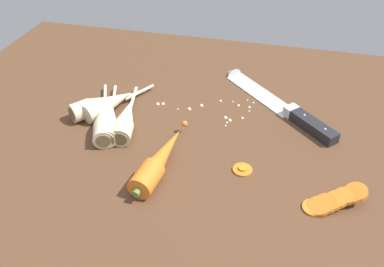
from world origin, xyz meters
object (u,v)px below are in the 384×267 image
(parsnip_mid_left, at_px, (126,119))
(carrot_slice_stray_near, at_px, (243,169))
(chefs_knife, at_px, (272,100))
(parsnip_outer, at_px, (104,119))
(carrot_slice_stack, at_px, (334,200))
(parsnip_back, at_px, (97,105))
(whole_carrot, at_px, (159,160))
(parsnip_front, at_px, (110,119))
(parsnip_mid_right, at_px, (110,103))

(parsnip_mid_left, relative_size, carrot_slice_stray_near, 5.75)
(chefs_knife, relative_size, parsnip_outer, 1.29)
(chefs_knife, height_order, parsnip_outer, parsnip_outer)
(parsnip_outer, xyz_separation_m, carrot_slice_stack, (0.45, -0.11, -0.01))
(chefs_knife, distance_m, carrot_slice_stray_near, 0.24)
(parsnip_back, xyz_separation_m, carrot_slice_stray_near, (0.33, -0.11, -0.02))
(whole_carrot, height_order, parsnip_front, whole_carrot)
(chefs_knife, height_order, parsnip_mid_left, parsnip_mid_left)
(parsnip_mid_right, xyz_separation_m, parsnip_outer, (0.01, -0.06, -0.00))
(parsnip_front, xyz_separation_m, carrot_slice_stray_near, (0.28, -0.07, -0.02))
(whole_carrot, height_order, parsnip_mid_right, whole_carrot)
(carrot_slice_stack, bearing_deg, parsnip_mid_left, 163.29)
(parsnip_front, distance_m, parsnip_outer, 0.01)
(parsnip_mid_left, height_order, parsnip_back, same)
(whole_carrot, bearing_deg, parsnip_front, 144.18)
(parsnip_mid_right, bearing_deg, whole_carrot, -43.83)
(parsnip_mid_right, xyz_separation_m, parsnip_back, (-0.02, -0.01, 0.00))
(whole_carrot, height_order, parsnip_mid_left, whole_carrot)
(chefs_knife, bearing_deg, carrot_slice_stray_near, -98.07)
(chefs_knife, relative_size, parsnip_back, 1.76)
(parsnip_front, distance_m, carrot_slice_stack, 0.45)
(chefs_knife, distance_m, parsnip_mid_right, 0.36)
(carrot_slice_stray_near, bearing_deg, parsnip_outer, 168.01)
(chefs_knife, bearing_deg, whole_carrot, -123.76)
(parsnip_mid_left, relative_size, parsnip_back, 1.31)
(carrot_slice_stray_near, bearing_deg, parsnip_mid_right, 158.43)
(whole_carrot, distance_m, parsnip_mid_left, 0.15)
(parsnip_mid_right, distance_m, carrot_slice_stray_near, 0.33)
(parsnip_front, distance_m, carrot_slice_stray_near, 0.29)
(parsnip_outer, bearing_deg, carrot_slice_stray_near, -11.99)
(parsnip_front, distance_m, parsnip_mid_right, 0.06)
(parsnip_back, height_order, parsnip_outer, same)
(parsnip_mid_right, xyz_separation_m, carrot_slice_stack, (0.46, -0.17, -0.01))
(carrot_slice_stack, bearing_deg, parsnip_mid_right, 159.85)
(parsnip_mid_right, relative_size, carrot_slice_stack, 1.67)
(parsnip_mid_left, relative_size, parsnip_outer, 0.96)
(parsnip_mid_left, bearing_deg, chefs_knife, 29.96)
(whole_carrot, relative_size, parsnip_front, 1.03)
(parsnip_front, bearing_deg, parsnip_back, 137.60)
(chefs_knife, xyz_separation_m, parsnip_back, (-0.36, -0.13, 0.01))
(parsnip_mid_right, bearing_deg, parsnip_outer, -78.72)
(parsnip_mid_right, bearing_deg, parsnip_back, -155.30)
(parsnip_outer, bearing_deg, carrot_slice_stack, -13.86)
(chefs_knife, xyz_separation_m, carrot_slice_stack, (0.12, -0.28, 0.01))
(parsnip_front, bearing_deg, parsnip_mid_left, 13.21)
(parsnip_back, bearing_deg, carrot_slice_stack, -18.03)
(carrot_slice_stack, bearing_deg, carrot_slice_stray_near, 162.70)
(parsnip_outer, distance_m, carrot_slice_stray_near, 0.30)
(parsnip_back, bearing_deg, chefs_knife, 19.41)
(whole_carrot, distance_m, parsnip_front, 0.17)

